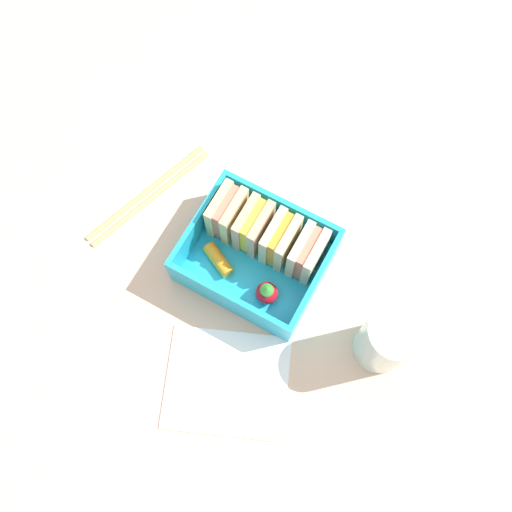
% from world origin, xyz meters
% --- Properties ---
extents(ground_plane, '(1.20, 1.20, 0.02)m').
position_xyz_m(ground_plane, '(0.00, 0.00, -0.01)').
color(ground_plane, '#D9AE90').
extents(bento_tray, '(0.16, 0.13, 0.01)m').
position_xyz_m(bento_tray, '(0.00, 0.00, 0.01)').
color(bento_tray, '#1CA1C4').
rests_on(bento_tray, ground_plane).
extents(bento_rim, '(0.16, 0.13, 0.05)m').
position_xyz_m(bento_rim, '(0.00, 0.00, 0.04)').
color(bento_rim, '#1CA1C4').
rests_on(bento_rim, bento_tray).
extents(sandwich_left, '(0.03, 0.05, 0.06)m').
position_xyz_m(sandwich_left, '(-0.05, 0.03, 0.04)').
color(sandwich_left, '#DCC27F').
rests_on(sandwich_left, bento_tray).
extents(sandwich_center_left, '(0.03, 0.05, 0.06)m').
position_xyz_m(sandwich_center_left, '(-0.02, 0.03, 0.04)').
color(sandwich_center_left, tan).
rests_on(sandwich_center_left, bento_tray).
extents(sandwich_center, '(0.03, 0.05, 0.06)m').
position_xyz_m(sandwich_center, '(0.02, 0.03, 0.04)').
color(sandwich_center, '#D1BE8A').
rests_on(sandwich_center, bento_tray).
extents(sandwich_center_right, '(0.03, 0.05, 0.06)m').
position_xyz_m(sandwich_center_right, '(0.05, 0.03, 0.04)').
color(sandwich_center_right, beige).
rests_on(sandwich_center_right, bento_tray).
extents(carrot_stick_far_left, '(0.04, 0.03, 0.02)m').
position_xyz_m(carrot_stick_far_left, '(-0.04, -0.02, 0.02)').
color(carrot_stick_far_left, orange).
rests_on(carrot_stick_far_left, bento_tray).
extents(strawberry_far_left, '(0.03, 0.03, 0.03)m').
position_xyz_m(strawberry_far_left, '(0.03, -0.03, 0.03)').
color(strawberry_far_left, red).
rests_on(strawberry_far_left, bento_tray).
extents(chopstick_pair, '(0.08, 0.18, 0.01)m').
position_xyz_m(chopstick_pair, '(-0.16, 0.01, 0.00)').
color(chopstick_pair, tan).
rests_on(chopstick_pair, ground_plane).
extents(drinking_glass, '(0.06, 0.06, 0.10)m').
position_xyz_m(drinking_glass, '(0.17, -0.02, 0.05)').
color(drinking_glass, silver).
rests_on(drinking_glass, ground_plane).
extents(folded_napkin, '(0.17, 0.16, 0.00)m').
position_xyz_m(folded_napkin, '(0.04, -0.14, 0.00)').
color(folded_napkin, white).
rests_on(folded_napkin, ground_plane).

